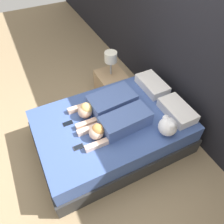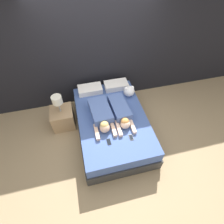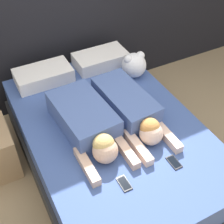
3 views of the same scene
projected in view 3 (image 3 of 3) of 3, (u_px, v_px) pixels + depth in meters
The scene contains 9 objects.
ground_plane at pixel (112, 165), 3.09m from camera, with size 12.00×12.00×0.00m, color #9E8460.
bed at pixel (112, 146), 2.90m from camera, with size 1.48×2.19×0.56m.
pillow_head_left at pixel (44, 75), 3.12m from camera, with size 0.56×0.32×0.14m.
pillow_head_right at pixel (101, 59), 3.34m from camera, with size 0.56×0.32×0.14m.
person_left at pixel (88, 123), 2.57m from camera, with size 0.43×0.96×0.23m.
person_right at pixel (131, 109), 2.70m from camera, with size 0.37×0.99×0.22m.
cell_phone_left at pixel (124, 183), 2.26m from camera, with size 0.07×0.13×0.01m.
cell_phone_right at pixel (174, 162), 2.40m from camera, with size 0.07×0.13×0.01m.
plush_toy at pixel (134, 65), 3.15m from camera, with size 0.25×0.25×0.26m.
Camera 3 is at (-0.89, -1.70, 2.48)m, focal length 50.00 mm.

